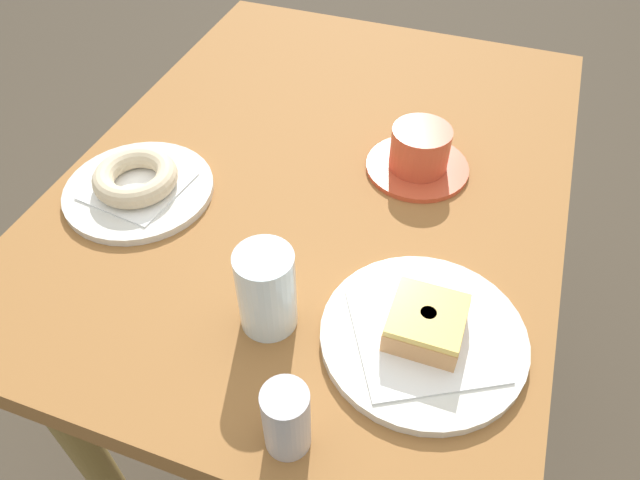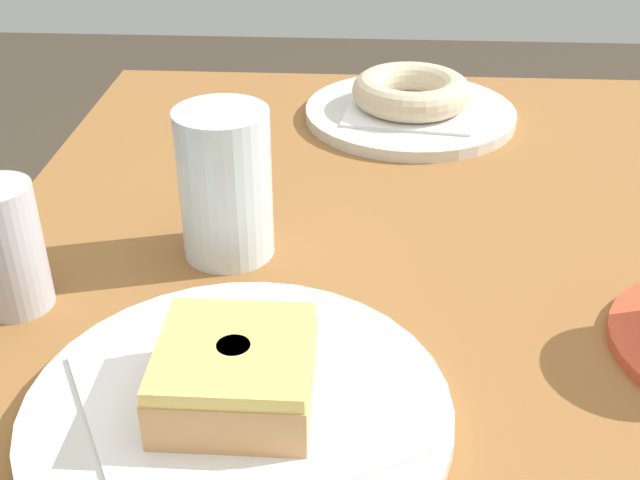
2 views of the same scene
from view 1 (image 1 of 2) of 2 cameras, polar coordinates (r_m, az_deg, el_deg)
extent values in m
plane|color=#41372A|center=(1.50, 0.12, -15.77)|extent=(6.00, 6.00, 0.00)
cube|color=#915E2F|center=(0.92, 0.18, 6.15)|extent=(0.96, 0.72, 0.04)
cylinder|color=olive|center=(1.43, 16.61, 1.26)|extent=(0.06, 0.06, 0.72)
cylinder|color=olive|center=(1.14, -21.88, -18.21)|extent=(0.06, 0.06, 0.72)
cylinder|color=olive|center=(1.52, -5.40, 6.56)|extent=(0.06, 0.06, 0.72)
cylinder|color=silver|center=(0.90, -17.17, 4.68)|extent=(0.22, 0.22, 0.01)
cube|color=white|center=(0.89, -17.27, 5.02)|extent=(0.14, 0.14, 0.00)
torus|color=beige|center=(0.88, -17.51, 5.84)|extent=(0.12, 0.12, 0.03)
cylinder|color=silver|center=(0.70, 9.99, -9.25)|extent=(0.24, 0.24, 0.01)
cube|color=white|center=(0.69, 10.08, -8.87)|extent=(0.21, 0.21, 0.00)
cube|color=tan|center=(0.68, 10.25, -8.10)|extent=(0.08, 0.08, 0.03)
cube|color=#F2CF64|center=(0.66, 10.47, -7.15)|extent=(0.08, 0.08, 0.01)
cylinder|color=tan|center=(0.66, 10.49, -7.03)|extent=(0.02, 0.02, 0.00)
cylinder|color=silver|center=(0.67, -5.23, -4.88)|extent=(0.07, 0.07, 0.11)
cylinder|color=#CB4B2E|center=(0.91, 9.42, 7.01)|extent=(0.16, 0.16, 0.01)
cylinder|color=#CC4D32|center=(0.89, 9.70, 8.80)|extent=(0.09, 0.09, 0.06)
cylinder|color=black|center=(0.87, 9.93, 10.27)|extent=(0.08, 0.08, 0.00)
cylinder|color=#B7B5BD|center=(0.59, -3.28, -17.02)|extent=(0.05, 0.05, 0.09)
camera|label=2|loc=(0.62, 47.07, 6.21)|focal=44.77mm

